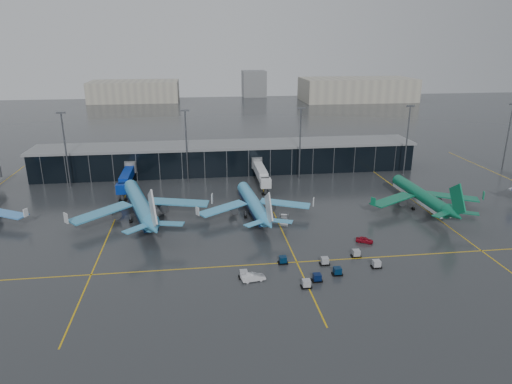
{
  "coord_description": "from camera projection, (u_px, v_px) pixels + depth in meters",
  "views": [
    {
      "loc": [
        -11.19,
        -105.79,
        47.9
      ],
      "look_at": [
        5.0,
        18.0,
        6.0
      ],
      "focal_mm": 32.0,
      "sensor_mm": 36.0,
      "label": 1
    }
  ],
  "objects": [
    {
      "name": "service_van_white",
      "position": [
        253.0,
        277.0,
        95.02
      ],
      "size": [
        5.22,
        2.57,
        1.65
      ],
      "primitive_type": "imported",
      "rotation": [
        0.0,
        0.0,
        1.74
      ],
      "color": "silver",
      "rests_on": "ground"
    },
    {
      "name": "taxi_lines",
      "position": [
        277.0,
        220.0,
        127.26
      ],
      "size": [
        220.0,
        120.0,
        0.02
      ],
      "color": "gold",
      "rests_on": "ground"
    },
    {
      "name": "ground",
      "position": [
        246.0,
        237.0,
        116.06
      ],
      "size": [
        600.0,
        600.0,
        0.0
      ],
      "primitive_type": "plane",
      "color": "#282B2D",
      "rests_on": "ground"
    },
    {
      "name": "jet_bridges",
      "position": [
        126.0,
        177.0,
        150.72
      ],
      "size": [
        94.0,
        27.5,
        7.2
      ],
      "color": "#595B60",
      "rests_on": "ground"
    },
    {
      "name": "baggage_carts",
      "position": [
        319.0,
        268.0,
        98.89
      ],
      "size": [
        31.76,
        13.53,
        1.7
      ],
      "color": "black",
      "rests_on": "ground"
    },
    {
      "name": "terminal_pier",
      "position": [
        228.0,
        157.0,
        172.61
      ],
      "size": [
        142.0,
        17.0,
        10.7
      ],
      "color": "black",
      "rests_on": "ground"
    },
    {
      "name": "airliner_aer_lingus",
      "position": [
        421.0,
        188.0,
        134.87
      ],
      "size": [
        36.66,
        41.46,
        12.44
      ],
      "primitive_type": null,
      "rotation": [
        0.0,
        0.0,
        0.03
      ],
      "color": "#0C6646",
      "rests_on": "ground"
    },
    {
      "name": "service_van_red",
      "position": [
        365.0,
        240.0,
        112.89
      ],
      "size": [
        4.52,
        3.44,
        1.43
      ],
      "primitive_type": "imported",
      "rotation": [
        0.0,
        0.0,
        1.09
      ],
      "color": "maroon",
      "rests_on": "ground"
    },
    {
      "name": "flood_masts",
      "position": [
        244.0,
        142.0,
        159.28
      ],
      "size": [
        203.0,
        0.5,
        25.5
      ],
      "color": "#595B60",
      "rests_on": "ground"
    },
    {
      "name": "distant_hangars",
      "position": [
        270.0,
        90.0,
        373.28
      ],
      "size": [
        260.0,
        71.0,
        22.0
      ],
      "color": "#B2AD99",
      "rests_on": "ground"
    },
    {
      "name": "airliner_klm_near",
      "position": [
        253.0,
        195.0,
        128.9
      ],
      "size": [
        37.81,
        42.08,
        11.96
      ],
      "primitive_type": null,
      "rotation": [
        0.0,
        0.0,
        0.1
      ],
      "color": "#42A4DA",
      "rests_on": "ground"
    },
    {
      "name": "airliner_arkefly",
      "position": [
        139.0,
        195.0,
        126.1
      ],
      "size": [
        51.0,
        54.89,
        14.08
      ],
      "primitive_type": null,
      "rotation": [
        0.0,
        0.0,
        0.27
      ],
      "color": "#3B94C1",
      "rests_on": "ground"
    },
    {
      "name": "mobile_airstair",
      "position": [
        284.0,
        221.0,
        124.21
      ],
      "size": [
        2.94,
        3.66,
        3.45
      ],
      "rotation": [
        0.0,
        0.0,
        -0.26
      ],
      "color": "silver",
      "rests_on": "ground"
    }
  ]
}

